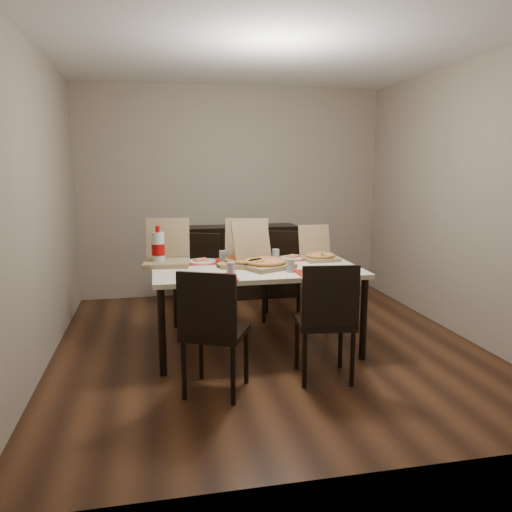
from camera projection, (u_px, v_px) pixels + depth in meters
The scene contains 20 objects.
ground at pixel (268, 346), 4.60m from camera, with size 3.80×4.00×0.02m, color #482816.
room_walls at pixel (258, 155), 4.71m from camera, with size 3.84×4.02×2.62m.
sideboard at pixel (236, 262), 6.23m from camera, with size 1.50×0.40×0.90m, color black.
dining_table at pixel (256, 274), 4.42m from camera, with size 1.80×1.00×0.75m.
chair_near_left at pixel (212, 327), 3.51m from camera, with size 0.56×0.56×0.93m.
chair_near_right at pixel (327, 317), 3.75m from camera, with size 0.47×0.47×0.93m.
chair_far_left at pixel (199, 274), 5.23m from camera, with size 0.55×0.55×0.93m.
chair_far_right at pixel (282, 271), 5.41m from camera, with size 0.53×0.53×0.93m.
setting_near_left at pixel (214, 275), 4.00m from camera, with size 0.47×0.30×0.11m.
setting_near_right at pixel (311, 270), 4.18m from camera, with size 0.51×0.30×0.11m.
setting_far_left at pixel (204, 260), 4.62m from camera, with size 0.50×0.30×0.11m.
setting_far_right at pixel (288, 257), 4.77m from camera, with size 0.49×0.30×0.11m.
napkin_loose at pixel (252, 267), 4.35m from camera, with size 0.12×0.11×0.02m, color white.
pizza_box_center at pixel (263, 260), 4.39m from camera, with size 0.55×0.57×0.40m.
pizza_box_right at pixel (319, 254), 4.76m from camera, with size 0.33×0.36×0.32m.
pizza_box_left at pixel (167, 257), 4.54m from camera, with size 0.44×0.48×0.40m.
pizza_box_extra at pixel (245, 258), 4.50m from camera, with size 0.50×0.53×0.40m.
faina_plate at pixel (229, 265), 4.43m from camera, with size 0.23×0.23×0.03m.
dip_bowl at pixel (258, 262), 4.59m from camera, with size 0.11×0.11×0.03m, color white.
soda_bottle at pixel (158, 249), 4.48m from camera, with size 0.12×0.12×0.35m.
Camera 1 is at (-0.99, -4.26, 1.63)m, focal length 35.00 mm.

